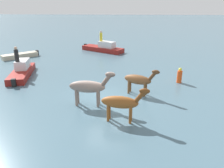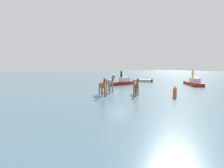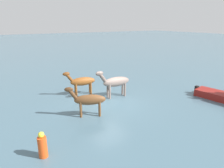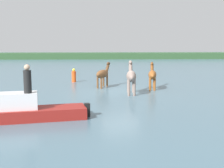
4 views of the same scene
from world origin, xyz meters
name	(u,v)px [view 2 (image 2 of 4)]	position (x,y,z in m)	size (l,w,h in m)	color
ground_plane	(118,92)	(0.00, 0.00, 0.00)	(173.55, 173.55, 0.00)	#476675
horse_dun_straggler	(102,85)	(2.31, 0.89, 1.02)	(0.82, 2.40, 1.86)	brown
horse_rear_stallion	(136,85)	(-1.16, 1.94, 0.99)	(1.29, 2.25, 1.80)	brown
horse_chestnut_trailing	(110,82)	(0.60, -0.98, 1.14)	(0.74, 2.67, 2.07)	gray
boat_motor_center	(122,83)	(-4.47, -7.23, 0.31)	(4.90, 2.17, 1.34)	maroon
boat_dinghy_port	(193,83)	(-14.00, -1.51, 0.32)	(3.99, 5.25, 1.36)	maroon
boat_tender_starboard	(142,81)	(-10.36, -10.04, 0.16)	(3.14, 3.34, 0.71)	#B7AD93
person_helmsman_aft	(121,74)	(-4.43, -7.44, 1.74)	(0.32, 0.32, 1.19)	black
person_boatman_standing	(193,74)	(-14.05, -1.77, 1.76)	(0.32, 0.32, 1.19)	yellow
buoy_channel_marker	(175,92)	(-3.54, 5.09, 0.51)	(0.36, 0.36, 1.14)	#E54C19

